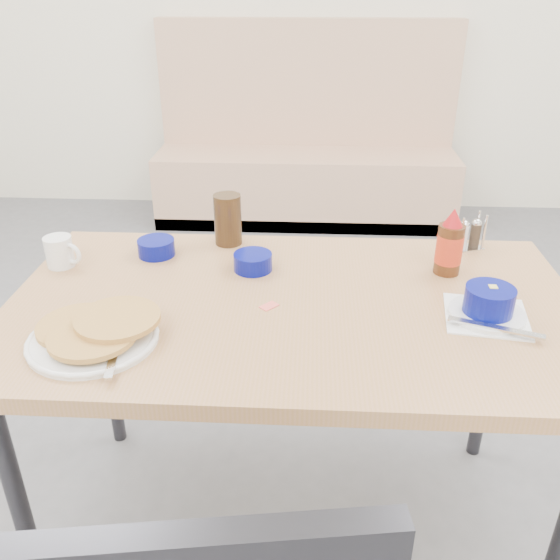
# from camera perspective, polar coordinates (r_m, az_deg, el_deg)

# --- Properties ---
(booth_bench) EXTENTS (1.90, 0.56, 1.22)m
(booth_bench) POSITION_cam_1_polar(r_m,az_deg,el_deg) (3.96, 2.51, 11.07)
(booth_bench) COLOR tan
(booth_bench) RESTS_ON ground
(dining_table) EXTENTS (1.40, 0.80, 0.76)m
(dining_table) POSITION_cam_1_polar(r_m,az_deg,el_deg) (1.48, 1.23, -4.16)
(dining_table) COLOR #AF7B50
(dining_table) RESTS_ON ground
(pancake_plate) EXTENTS (0.28, 0.29, 0.05)m
(pancake_plate) POSITION_cam_1_polar(r_m,az_deg,el_deg) (1.35, -17.38, -4.87)
(pancake_plate) COLOR white
(pancake_plate) RESTS_ON dining_table
(coffee_mug) EXTENTS (0.11, 0.07, 0.08)m
(coffee_mug) POSITION_cam_1_polar(r_m,az_deg,el_deg) (1.71, -20.39, 2.59)
(coffee_mug) COLOR white
(coffee_mug) RESTS_ON dining_table
(grits_setting) EXTENTS (0.21, 0.22, 0.08)m
(grits_setting) POSITION_cam_1_polar(r_m,az_deg,el_deg) (1.45, 19.42, -2.27)
(grits_setting) COLOR white
(grits_setting) RESTS_ON dining_table
(creamer_bowl) EXTENTS (0.10, 0.10, 0.05)m
(creamer_bowl) POSITION_cam_1_polar(r_m,az_deg,el_deg) (1.71, -11.82, 3.08)
(creamer_bowl) COLOR #040B6F
(creamer_bowl) RESTS_ON dining_table
(butter_bowl) EXTENTS (0.10, 0.10, 0.05)m
(butter_bowl) POSITION_cam_1_polar(r_m,az_deg,el_deg) (1.59, -2.63, 1.75)
(butter_bowl) COLOR #040B6F
(butter_bowl) RESTS_ON dining_table
(amber_tumbler) EXTENTS (0.09, 0.09, 0.15)m
(amber_tumbler) POSITION_cam_1_polar(r_m,az_deg,el_deg) (1.74, -5.04, 5.83)
(amber_tumbler) COLOR #352211
(amber_tumbler) RESTS_ON dining_table
(condiment_caddy) EXTENTS (0.10, 0.08, 0.10)m
(condiment_caddy) POSITION_cam_1_polar(r_m,az_deg,el_deg) (1.80, 17.70, 4.00)
(condiment_caddy) COLOR silver
(condiment_caddy) RESTS_ON dining_table
(syrup_bottle) EXTENTS (0.07, 0.07, 0.18)m
(syrup_bottle) POSITION_cam_1_polar(r_m,az_deg,el_deg) (1.61, 16.01, 3.20)
(syrup_bottle) COLOR #47230F
(syrup_bottle) RESTS_ON dining_table
(sugar_wrapper) EXTENTS (0.05, 0.05, 0.00)m
(sugar_wrapper) POSITION_cam_1_polar(r_m,az_deg,el_deg) (1.43, -1.06, -2.52)
(sugar_wrapper) COLOR #FD5F54
(sugar_wrapper) RESTS_ON dining_table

